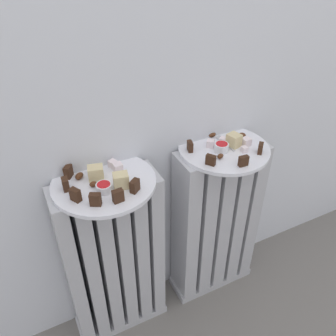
% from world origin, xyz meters
% --- Properties ---
extents(radiator_left, '(0.33, 0.12, 0.65)m').
position_xyz_m(radiator_left, '(-0.20, 0.28, 0.32)').
color(radiator_left, '#B2B2B7').
rests_on(radiator_left, ground_plane).
extents(radiator_right, '(0.33, 0.12, 0.65)m').
position_xyz_m(radiator_right, '(0.20, 0.28, 0.32)').
color(radiator_right, '#B2B2B7').
rests_on(radiator_right, ground_plane).
extents(plate_left, '(0.29, 0.29, 0.01)m').
position_xyz_m(plate_left, '(-0.20, 0.28, 0.66)').
color(plate_left, white).
rests_on(plate_left, radiator_left).
extents(plate_right, '(0.29, 0.29, 0.01)m').
position_xyz_m(plate_right, '(0.20, 0.28, 0.66)').
color(plate_right, white).
rests_on(plate_right, radiator_right).
extents(dark_cake_slice_left_0, '(0.03, 0.03, 0.04)m').
position_xyz_m(dark_cake_slice_left_0, '(-0.28, 0.34, 0.68)').
color(dark_cake_slice_left_0, '#382114').
rests_on(dark_cake_slice_left_0, plate_left).
extents(dark_cake_slice_left_1, '(0.02, 0.03, 0.04)m').
position_xyz_m(dark_cake_slice_left_1, '(-0.30, 0.29, 0.68)').
color(dark_cake_slice_left_1, '#382114').
rests_on(dark_cake_slice_left_1, plate_left).
extents(dark_cake_slice_left_2, '(0.03, 0.03, 0.04)m').
position_xyz_m(dark_cake_slice_left_2, '(-0.29, 0.23, 0.68)').
color(dark_cake_slice_left_2, '#382114').
rests_on(dark_cake_slice_left_2, plate_left).
extents(dark_cake_slice_left_3, '(0.03, 0.03, 0.04)m').
position_xyz_m(dark_cake_slice_left_3, '(-0.25, 0.19, 0.68)').
color(dark_cake_slice_left_3, '#382114').
rests_on(dark_cake_slice_left_3, plate_left).
extents(dark_cake_slice_left_4, '(0.03, 0.02, 0.04)m').
position_xyz_m(dark_cake_slice_left_4, '(-0.19, 0.18, 0.68)').
color(dark_cake_slice_left_4, '#382114').
rests_on(dark_cake_slice_left_4, plate_left).
extents(dark_cake_slice_left_5, '(0.03, 0.03, 0.04)m').
position_xyz_m(dark_cake_slice_left_5, '(-0.14, 0.20, 0.68)').
color(dark_cake_slice_left_5, '#382114').
rests_on(dark_cake_slice_left_5, plate_left).
extents(marble_cake_slice_left_0, '(0.05, 0.04, 0.04)m').
position_xyz_m(marble_cake_slice_left_0, '(-0.17, 0.23, 0.68)').
color(marble_cake_slice_left_0, beige).
rests_on(marble_cake_slice_left_0, plate_left).
extents(marble_cake_slice_left_1, '(0.05, 0.04, 0.04)m').
position_xyz_m(marble_cake_slice_left_1, '(-0.22, 0.30, 0.68)').
color(marble_cake_slice_left_1, beige).
rests_on(marble_cake_slice_left_1, plate_left).
extents(turkish_delight_left_0, '(0.03, 0.03, 0.02)m').
position_xyz_m(turkish_delight_left_0, '(-0.16, 0.33, 0.67)').
color(turkish_delight_left_0, white).
rests_on(turkish_delight_left_0, plate_left).
extents(turkish_delight_left_1, '(0.03, 0.03, 0.03)m').
position_xyz_m(turkish_delight_left_1, '(-0.15, 0.31, 0.67)').
color(turkish_delight_left_1, white).
rests_on(turkish_delight_left_1, plate_left).
extents(medjool_date_left_0, '(0.03, 0.02, 0.01)m').
position_xyz_m(medjool_date_left_0, '(-0.22, 0.36, 0.67)').
color(medjool_date_left_0, '#4C2814').
rests_on(medjool_date_left_0, plate_left).
extents(medjool_date_left_1, '(0.03, 0.03, 0.02)m').
position_xyz_m(medjool_date_left_1, '(-0.26, 0.32, 0.67)').
color(medjool_date_left_1, '#4C2814').
rests_on(medjool_date_left_1, plate_left).
extents(medjool_date_left_2, '(0.02, 0.02, 0.02)m').
position_xyz_m(medjool_date_left_2, '(-0.23, 0.27, 0.67)').
color(medjool_date_left_2, '#4C2814').
rests_on(medjool_date_left_2, plate_left).
extents(jam_bowl_left, '(0.04, 0.04, 0.02)m').
position_xyz_m(jam_bowl_left, '(-0.21, 0.23, 0.68)').
color(jam_bowl_left, white).
rests_on(jam_bowl_left, plate_left).
extents(dark_cake_slice_right_0, '(0.02, 0.03, 0.03)m').
position_xyz_m(dark_cake_slice_right_0, '(0.09, 0.31, 0.68)').
color(dark_cake_slice_right_0, '#382114').
rests_on(dark_cake_slice_right_0, plate_right).
extents(dark_cake_slice_right_1, '(0.03, 0.03, 0.03)m').
position_xyz_m(dark_cake_slice_right_1, '(0.11, 0.21, 0.68)').
color(dark_cake_slice_right_1, '#382114').
rests_on(dark_cake_slice_right_1, plate_right).
extents(dark_cake_slice_right_2, '(0.03, 0.02, 0.03)m').
position_xyz_m(dark_cake_slice_right_2, '(0.19, 0.17, 0.68)').
color(dark_cake_slice_right_2, '#382114').
rests_on(dark_cake_slice_right_2, plate_right).
extents(dark_cake_slice_right_3, '(0.03, 0.03, 0.03)m').
position_xyz_m(dark_cake_slice_right_3, '(0.28, 0.20, 0.68)').
color(dark_cake_slice_right_3, '#382114').
rests_on(dark_cake_slice_right_3, plate_right).
extents(marble_cake_slice_right_0, '(0.05, 0.05, 0.04)m').
position_xyz_m(marble_cake_slice_right_0, '(0.23, 0.27, 0.68)').
color(marble_cake_slice_right_0, beige).
rests_on(marble_cake_slice_right_0, plate_right).
extents(turkish_delight_right_0, '(0.03, 0.03, 0.02)m').
position_xyz_m(turkish_delight_right_0, '(0.16, 0.30, 0.67)').
color(turkish_delight_right_0, white).
rests_on(turkish_delight_right_0, plate_right).
extents(turkish_delight_right_1, '(0.02, 0.02, 0.02)m').
position_xyz_m(turkish_delight_right_1, '(0.24, 0.23, 0.67)').
color(turkish_delight_right_1, white).
rests_on(turkish_delight_right_1, plate_right).
extents(turkish_delight_right_2, '(0.03, 0.03, 0.03)m').
position_xyz_m(turkish_delight_right_2, '(0.27, 0.26, 0.67)').
color(turkish_delight_right_2, white).
rests_on(turkish_delight_right_2, plate_right).
extents(turkish_delight_right_3, '(0.03, 0.03, 0.02)m').
position_xyz_m(turkish_delight_right_3, '(0.21, 0.30, 0.67)').
color(turkish_delight_right_3, white).
rests_on(turkish_delight_right_3, plate_right).
extents(medjool_date_right_0, '(0.03, 0.02, 0.02)m').
position_xyz_m(medjool_date_right_0, '(0.20, 0.35, 0.67)').
color(medjool_date_right_0, '#4C2814').
rests_on(medjool_date_right_0, plate_right).
extents(medjool_date_right_1, '(0.03, 0.03, 0.02)m').
position_xyz_m(medjool_date_right_1, '(0.29, 0.30, 0.67)').
color(medjool_date_right_1, '#4C2814').
rests_on(medjool_date_right_1, plate_right).
extents(medjool_date_right_2, '(0.02, 0.02, 0.02)m').
position_xyz_m(medjool_date_right_2, '(0.15, 0.23, 0.67)').
color(medjool_date_right_2, '#4C2814').
rests_on(medjool_date_right_2, plate_right).
extents(jam_bowl_right, '(0.05, 0.05, 0.03)m').
position_xyz_m(jam_bowl_right, '(0.18, 0.26, 0.68)').
color(jam_bowl_right, white).
rests_on(jam_bowl_right, plate_right).
extents(fork, '(0.02, 0.10, 0.00)m').
position_xyz_m(fork, '(0.22, 0.30, 0.66)').
color(fork, '#B7B7BC').
rests_on(fork, plate_right).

